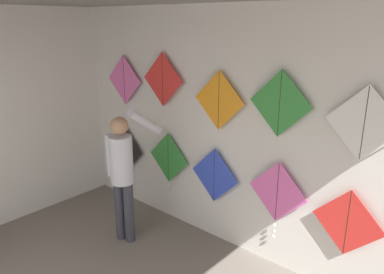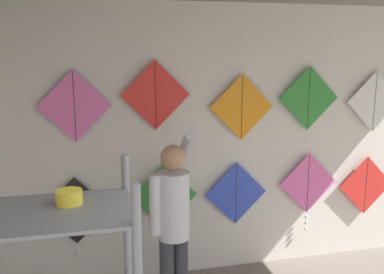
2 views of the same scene
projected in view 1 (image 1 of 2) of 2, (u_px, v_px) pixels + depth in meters
The scene contains 12 objects.
back_panel at pixel (221, 130), 4.34m from camera, with size 5.49×0.06×2.80m, color silver.
shopkeeper at pixel (123, 168), 4.42m from camera, with size 0.42×0.63×1.68m.
kite_0 at pixel (126, 150), 5.50m from camera, with size 0.68×0.04×0.82m.
kite_1 at pixel (168, 159), 4.93m from camera, with size 0.68×0.04×0.82m.
kite_2 at pixel (214, 175), 4.45m from camera, with size 0.68×0.01×0.68m.
kite_3 at pixel (277, 195), 3.92m from camera, with size 0.68×0.04×0.89m.
kite_4 at pixel (347, 223), 3.47m from camera, with size 0.68×0.01×0.68m.
kite_5 at pixel (124, 80), 5.16m from camera, with size 0.68×0.01×0.68m.
kite_6 at pixel (163, 79), 4.66m from camera, with size 0.68×0.01×0.68m.
kite_7 at pixel (219, 100), 4.15m from camera, with size 0.68×0.01×0.68m.
kite_8 at pixel (280, 104), 3.66m from camera, with size 0.68×0.01×0.68m.
kite_9 at pixel (364, 124), 3.17m from camera, with size 0.68×0.01×0.68m.
Camera 1 is at (2.49, 0.18, 2.63)m, focal length 35.00 mm.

